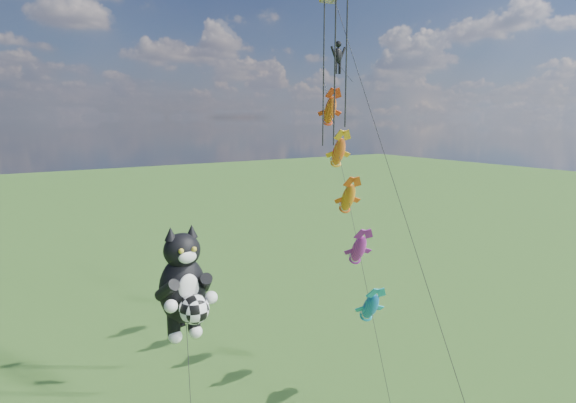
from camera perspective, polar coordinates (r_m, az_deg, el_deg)
cat_kite_rig at (r=22.75m, az=-12.19°, el=-9.56°), size 2.60×4.20×11.53m
fish_windsock_rig at (r=30.93m, az=7.16°, el=0.36°), size 6.08×14.85×20.01m
parafoil_rig at (r=27.31m, az=6.22°, el=16.82°), size 4.71×17.18×24.35m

